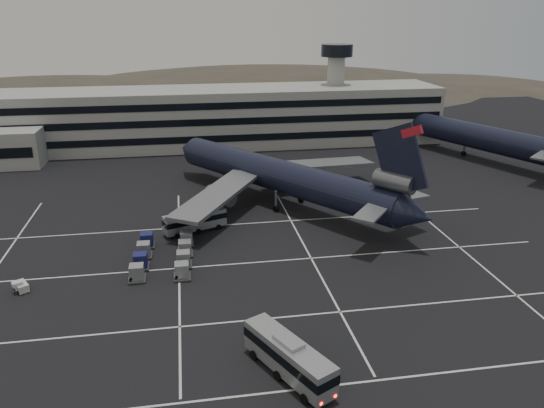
{
  "coord_description": "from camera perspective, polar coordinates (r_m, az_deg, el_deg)",
  "views": [
    {
      "loc": [
        -4.34,
        -60.18,
        32.37
      ],
      "look_at": [
        8.02,
        12.9,
        5.0
      ],
      "focal_mm": 35.0,
      "sensor_mm": 36.0,
      "label": 1
    }
  ],
  "objects": [
    {
      "name": "trijet_main",
      "position": [
        91.41,
        1.16,
        3.0
      ],
      "size": [
        39.86,
        49.78,
        18.08
      ],
      "rotation": [
        0.0,
        0.0,
        0.62
      ],
      "color": "black",
      "rests_on": "ground"
    },
    {
      "name": "bus_near",
      "position": [
        51.1,
        1.8,
        -16.0
      ],
      "size": [
        7.33,
        11.09,
        3.93
      ],
      "rotation": [
        0.0,
        0.0,
        0.47
      ],
      "color": "gray",
      "rests_on": "ground"
    },
    {
      "name": "uld_cluster",
      "position": [
        73.72,
        -11.61,
        -5.35
      ],
      "size": [
        8.69,
        13.19,
        2.09
      ],
      "rotation": [
        0.0,
        0.0,
        -0.07
      ],
      "color": "#2D2D30",
      "rests_on": "ground"
    },
    {
      "name": "bus_far",
      "position": [
        82.15,
        -8.29,
        -1.74
      ],
      "size": [
        9.96,
        5.69,
        3.46
      ],
      "rotation": [
        0.0,
        0.0,
        1.94
      ],
      "color": "gray",
      "rests_on": "ground"
    },
    {
      "name": "terminal",
      "position": [
        133.78,
        -8.94,
        9.06
      ],
      "size": [
        125.0,
        26.0,
        24.0
      ],
      "color": "gray",
      "rests_on": "ground"
    },
    {
      "name": "lane_markings",
      "position": [
        69.18,
        -4.14,
        -7.69
      ],
      "size": [
        90.0,
        55.62,
        0.01
      ],
      "color": "silver",
      "rests_on": "ground"
    },
    {
      "name": "trijet_far",
      "position": [
        130.7,
        20.49,
        7.09
      ],
      "size": [
        30.07,
        54.99,
        18.08
      ],
      "rotation": [
        0.0,
        0.0,
        0.4
      ],
      "color": "black",
      "rests_on": "ground"
    },
    {
      "name": "ground",
      "position": [
        68.47,
        -4.87,
        -8.03
      ],
      "size": [
        260.0,
        260.0,
        0.0
      ],
      "primitive_type": "plane",
      "color": "black",
      "rests_on": "ground"
    },
    {
      "name": "hills",
      "position": [
        235.5,
        -4.04,
        9.34
      ],
      "size": [
        352.0,
        180.0,
        44.0
      ],
      "color": "#38332B",
      "rests_on": "ground"
    },
    {
      "name": "tug_b",
      "position": [
        72.03,
        -25.35,
        -7.99
      ],
      "size": [
        2.35,
        2.65,
        1.46
      ],
      "rotation": [
        0.0,
        0.0,
        0.54
      ],
      "color": "silver",
      "rests_on": "ground"
    }
  ]
}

